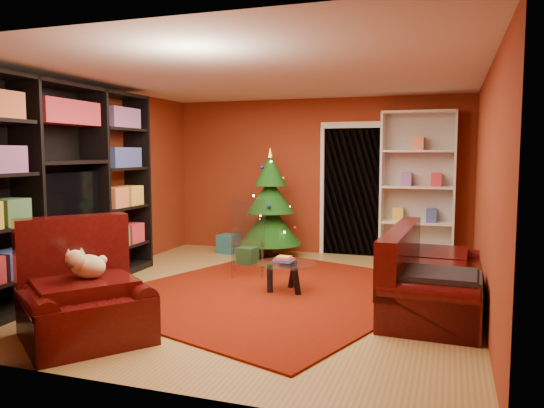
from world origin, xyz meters
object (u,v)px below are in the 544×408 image
(christmas_tree, at_px, (270,204))
(coffee_table, at_px, (286,277))
(rug, at_px, (275,292))
(sofa, at_px, (436,269))
(dog, at_px, (88,267))
(acrylic_chair, at_px, (248,242))
(media_unit, at_px, (63,190))
(gift_box_green, at_px, (247,256))
(white_bookshelf, at_px, (417,187))
(armchair, at_px, (85,292))
(gift_box_teal, at_px, (229,244))
(gift_box_red, at_px, (261,247))

(christmas_tree, xyz_separation_m, coffee_table, (0.91, -2.05, -0.68))
(rug, height_order, sofa, sofa)
(dog, bearing_deg, acrylic_chair, 27.46)
(media_unit, xyz_separation_m, coffee_table, (2.56, 0.82, -1.07))
(gift_box_green, bearing_deg, sofa, -28.44)
(dog, bearing_deg, coffee_table, 6.28)
(white_bookshelf, xyz_separation_m, acrylic_chair, (-2.13, -1.81, -0.69))
(sofa, height_order, acrylic_chair, acrylic_chair)
(coffee_table, relative_size, acrylic_chair, 0.77)
(sofa, bearing_deg, armchair, 126.12)
(sofa, bearing_deg, gift_box_teal, 58.67)
(gift_box_teal, xyz_separation_m, acrylic_chair, (0.93, -1.49, 0.32))
(gift_box_red, bearing_deg, christmas_tree, -34.85)
(gift_box_red, distance_m, sofa, 3.72)
(christmas_tree, height_order, dog, christmas_tree)
(media_unit, distance_m, acrylic_chair, 2.46)
(media_unit, height_order, acrylic_chair, media_unit)
(gift_box_green, relative_size, white_bookshelf, 0.11)
(gift_box_red, bearing_deg, gift_box_teal, -175.52)
(sofa, bearing_deg, christmas_tree, 52.88)
(christmas_tree, bearing_deg, gift_box_teal, 171.79)
(armchair, bearing_deg, gift_box_green, 34.32)
(media_unit, distance_m, coffee_table, 2.89)
(rug, bearing_deg, white_bookshelf, 59.12)
(christmas_tree, xyz_separation_m, gift_box_green, (-0.13, -0.69, -0.74))
(media_unit, relative_size, coffee_table, 4.51)
(media_unit, distance_m, armchair, 2.02)
(dog, height_order, acrylic_chair, acrylic_chair)
(dog, distance_m, acrylic_chair, 2.78)
(gift_box_green, bearing_deg, acrylic_chair, -67.98)
(white_bookshelf, distance_m, armchair, 5.35)
(white_bookshelf, bearing_deg, christmas_tree, -169.30)
(dog, bearing_deg, gift_box_red, 36.12)
(rug, relative_size, dog, 9.37)
(gift_box_teal, relative_size, acrylic_chair, 0.33)
(gift_box_green, bearing_deg, gift_box_red, 96.30)
(rug, bearing_deg, christmas_tree, 110.38)
(gift_box_green, relative_size, dog, 0.67)
(coffee_table, bearing_deg, gift_box_green, 127.52)
(gift_box_teal, distance_m, white_bookshelf, 3.24)
(gift_box_red, distance_m, dog, 4.30)
(coffee_table, bearing_deg, acrylic_chair, 138.69)
(armchair, distance_m, acrylic_chair, 2.84)
(armchair, bearing_deg, acrylic_chair, 27.89)
(dog, relative_size, sofa, 0.19)
(christmas_tree, distance_m, dog, 4.12)
(dog, bearing_deg, sofa, -19.64)
(rug, relative_size, acrylic_chair, 3.96)
(sofa, xyz_separation_m, coffee_table, (-1.73, 0.15, -0.26))
(white_bookshelf, bearing_deg, gift_box_red, -173.79)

